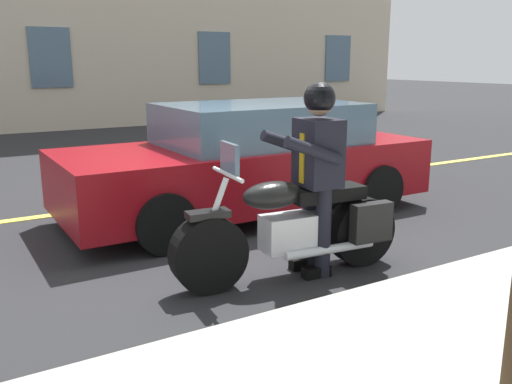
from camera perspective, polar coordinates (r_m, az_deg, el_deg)
name	(u,v)px	position (r m, az deg, el deg)	size (l,w,h in m)	color
ground_plane	(245,237)	(6.19, -1.10, -4.62)	(80.00, 80.00, 0.00)	#28282B
lane_center_stripe	(176,199)	(7.92, -8.30, -0.69)	(60.00, 0.16, 0.01)	#E5DB4C
motorcycle_main	(297,228)	(4.98, 4.25, -3.71)	(2.22, 0.72, 1.26)	black
rider_main	(316,162)	(4.94, 6.26, 3.08)	(0.66, 0.59, 1.74)	black
car_silver	(250,161)	(6.95, -0.57, 3.26)	(4.60, 1.92, 1.40)	maroon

